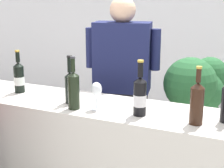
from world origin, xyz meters
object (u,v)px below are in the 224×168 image
Objects in this scene: wine_bottle_2 at (19,77)px; wine_bottle_5 at (70,85)px; potted_shrub at (196,103)px; wine_bottle_4 at (74,89)px; wine_bottle_1 at (140,96)px; wine_bottle_3 at (197,102)px; wine_glass at (96,91)px; person_server at (122,101)px.

wine_bottle_5 is at bearing -7.59° from wine_bottle_2.
wine_bottle_2 is 0.27× the size of potted_shrub.
wine_bottle_4 reaches higher than potted_shrub.
wine_bottle_1 is at bearing -4.11° from wine_bottle_5.
wine_glass is at bearing -179.51° from wine_bottle_3.
wine_bottle_3 is at bearing -42.88° from person_server.
wine_bottle_5 is (-0.50, 0.04, -0.00)m from wine_bottle_1.
wine_bottle_1 is 1.06× the size of wine_bottle_2.
wine_bottle_3 is at bearing -2.97° from wine_bottle_5.
wine_bottle_1 is 1.02× the size of wine_bottle_3.
potted_shrub reaches higher than wine_glass.
potted_shrub is at bearing 25.82° from person_server.
wine_glass is 0.15× the size of potted_shrub.
wine_bottle_5 is at bearing 177.03° from wine_bottle_3.
wine_bottle_2 is at bearing -143.35° from potted_shrub.
person_server reaches higher than wine_glass.
wine_bottle_3 is at bearing -4.66° from wine_bottle_2.
wine_glass is at bearing -177.45° from wine_bottle_1.
wine_bottle_2 is 0.48m from wine_bottle_5.
person_server is at bearing 137.12° from wine_bottle_3.
wine_bottle_2 is 0.99× the size of wine_bottle_5.
person_server reaches higher than wine_bottle_3.
wine_bottle_1 is 0.51m from wine_bottle_5.
wine_glass is 0.75m from person_server.
wine_bottle_5 is at bearing -125.98° from potted_shrub.
wine_bottle_4 is at bearing -91.17° from person_server.
person_server is (0.10, 0.64, -0.27)m from wine_bottle_5.
wine_bottle_4 is at bearing -159.61° from wine_glass.
wine_bottle_5 is (0.48, -0.06, 0.00)m from wine_bottle_2.
wine_bottle_1 is at bearing 2.55° from wine_glass.
wine_bottle_5 is (-0.84, 0.04, -0.01)m from wine_bottle_3.
wine_bottle_1 is at bearing -99.61° from potted_shrub.
wine_bottle_4 is 0.13m from wine_bottle_5.
wine_bottle_4 reaches higher than wine_glass.
wine_bottle_4 is at bearing -16.07° from wine_bottle_2.
wine_bottle_2 is 1.79× the size of wine_glass.
wine_glass is at bearing -12.51° from wine_bottle_5.
wine_bottle_1 and wine_bottle_4 have the same top height.
wine_glass is (0.22, -0.05, 0.00)m from wine_bottle_5.
person_server is at bearing 120.69° from wine_bottle_1.
wine_bottle_3 is at bearing -1.25° from wine_bottle_1.
wine_bottle_3 is 1.05m from person_server.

